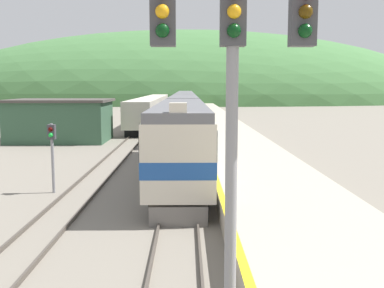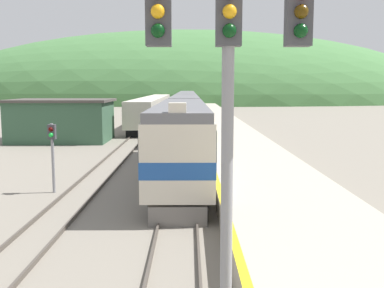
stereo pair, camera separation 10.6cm
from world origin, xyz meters
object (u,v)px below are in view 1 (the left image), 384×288
Objects in this scene: carriage_fourth at (185,101)px; signal_post_siding at (52,143)px; siding_train at (152,109)px; carriage_second at (184,115)px; signal_mast_main at (232,73)px; express_train_lead_car at (181,137)px; carriage_third at (185,106)px.

carriage_fourth is 65.56m from signal_post_siding.
siding_train is at bearing 88.19° from signal_post_siding.
carriage_second is 39.01m from signal_mast_main.
signal_mast_main is 16.28m from signal_post_siding.
express_train_lead_car reaches higher than signal_post_siding.
signal_mast_main is (1.05, -59.21, 3.08)m from carriage_third.
carriage_third reaches higher than signal_post_siding.
signal_post_siding is at bearing -104.13° from carriage_second.
signal_mast_main reaches higher than carriage_third.
signal_mast_main reaches higher than express_train_lead_car.
carriage_second is at bearing 90.00° from express_train_lead_car.
carriage_third is at bearing 91.01° from signal_mast_main.
express_train_lead_car is 0.46× the size of siding_train.
signal_post_siding is (-6.19, -65.26, 0.16)m from carriage_fourth.
signal_post_siding is at bearing -147.14° from express_train_lead_car.
signal_mast_main is at bearing -88.99° from carriage_third.
carriage_second reaches higher than signal_post_siding.
carriage_third and carriage_fourth have the same top height.
carriage_third is at bearing -90.00° from carriage_fourth.
carriage_third is 59.30m from signal_mast_main.
carriage_second is 25.36m from signal_post_siding.
carriage_fourth is 2.49× the size of signal_mast_main.
express_train_lead_car is at bearing 93.28° from signal_mast_main.
siding_train is 58.71m from signal_mast_main.
carriage_second is 5.74× the size of signal_post_siding.
signal_post_siding is at bearing 116.88° from signal_mast_main.
signal_mast_main is (5.85, -58.31, 3.49)m from siding_train.
siding_train is at bearing 96.84° from express_train_lead_car.
carriage_second and carriage_third have the same top height.
carriage_fourth is at bearing 90.00° from carriage_second.
siding_train is (-4.80, -21.23, -0.41)m from carriage_fourth.
carriage_second and carriage_fourth have the same top height.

